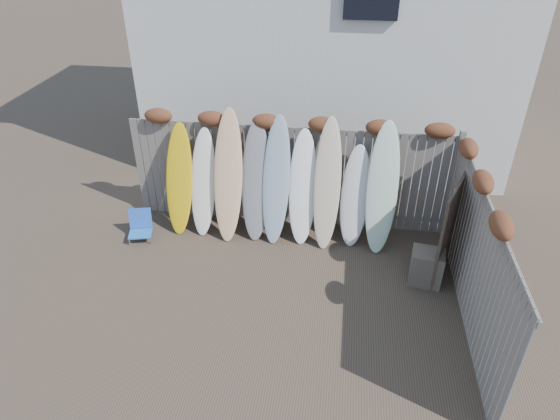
# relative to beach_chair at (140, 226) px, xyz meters

# --- Properties ---
(ground) EXTENTS (80.00, 80.00, 0.00)m
(ground) POSITION_rel_beach_chair_xyz_m (2.68, -1.46, -0.26)
(ground) COLOR #493A2D
(back_fence) EXTENTS (6.05, 0.28, 2.24)m
(back_fence) POSITION_rel_beach_chair_xyz_m (2.74, 0.93, 0.93)
(back_fence) COLOR slate
(back_fence) RESTS_ON ground
(right_fence) EXTENTS (0.28, 4.40, 2.24)m
(right_fence) POSITION_rel_beach_chair_xyz_m (5.68, -1.21, 0.89)
(right_fence) COLOR slate
(right_fence) RESTS_ON ground
(house) EXTENTS (8.50, 5.50, 6.33)m
(house) POSITION_rel_beach_chair_xyz_m (3.18, 5.04, 2.94)
(house) COLOR silver
(house) RESTS_ON ground
(beach_chair) EXTENTS (0.51, 0.53, 0.55)m
(beach_chair) POSITION_rel_beach_chair_xyz_m (0.00, 0.00, 0.00)
(beach_chair) COLOR #256DBA
(beach_chair) RESTS_ON ground
(wooden_crate) EXTENTS (0.58, 0.50, 0.60)m
(wooden_crate) POSITION_rel_beach_chair_xyz_m (5.17, -0.59, 0.04)
(wooden_crate) COLOR #6B5A50
(wooden_crate) RESTS_ON ground
(lattice_panel) EXTENTS (0.48, 1.07, 1.71)m
(lattice_panel) POSITION_rel_beach_chair_xyz_m (5.47, -0.30, 0.60)
(lattice_panel) COLOR #463C2A
(lattice_panel) RESTS_ON ground
(surfboard_0) EXTENTS (0.54, 0.75, 2.05)m
(surfboard_0) POSITION_rel_beach_chair_xyz_m (0.68, 0.49, 0.77)
(surfboard_0) COLOR #E8B70E
(surfboard_0) RESTS_ON ground
(surfboard_1) EXTENTS (0.52, 0.73, 1.98)m
(surfboard_1) POSITION_rel_beach_chair_xyz_m (1.14, 0.50, 0.73)
(surfboard_1) COLOR white
(surfboard_1) RESTS_ON ground
(surfboard_2) EXTENTS (0.53, 0.83, 2.37)m
(surfboard_2) POSITION_rel_beach_chair_xyz_m (1.64, 0.44, 0.93)
(surfboard_2) COLOR #FFD894
(surfboard_2) RESTS_ON ground
(surfboard_3) EXTENTS (0.55, 0.78, 2.17)m
(surfboard_3) POSITION_rel_beach_chair_xyz_m (2.13, 0.50, 0.83)
(surfboard_3) COLOR gray
(surfboard_3) RESTS_ON ground
(surfboard_4) EXTENTS (0.55, 0.83, 2.29)m
(surfboard_4) POSITION_rel_beach_chair_xyz_m (2.51, 0.47, 0.89)
(surfboard_4) COLOR #94A9BB
(surfboard_4) RESTS_ON ground
(surfboard_5) EXTENTS (0.53, 0.75, 2.06)m
(surfboard_5) POSITION_rel_beach_chair_xyz_m (2.99, 0.49, 0.77)
(surfboard_5) COLOR white
(surfboard_5) RESTS_ON ground
(surfboard_6) EXTENTS (0.49, 0.82, 2.31)m
(surfboard_6) POSITION_rel_beach_chair_xyz_m (3.43, 0.44, 0.90)
(surfboard_6) COLOR beige
(surfboard_6) RESTS_ON ground
(surfboard_7) EXTENTS (0.57, 0.69, 1.82)m
(surfboard_7) POSITION_rel_beach_chair_xyz_m (3.94, 0.52, 0.65)
(surfboard_7) COLOR white
(surfboard_7) RESTS_ON ground
(surfboard_8) EXTENTS (0.58, 0.82, 2.29)m
(surfboard_8) POSITION_rel_beach_chair_xyz_m (4.40, 0.45, 0.89)
(surfboard_8) COLOR silver
(surfboard_8) RESTS_ON ground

